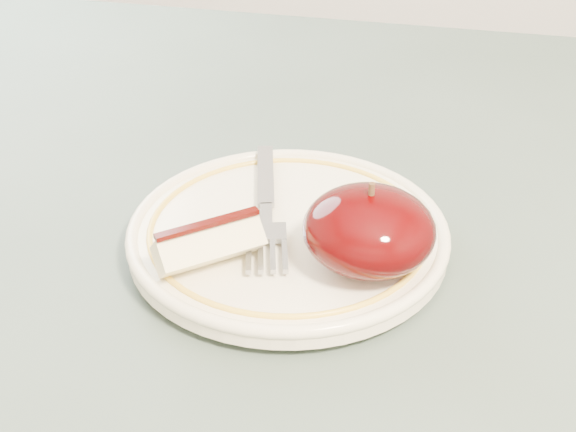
% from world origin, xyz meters
% --- Properties ---
extents(table, '(0.90, 0.90, 0.75)m').
position_xyz_m(table, '(0.00, 0.00, 0.66)').
color(table, brown).
rests_on(table, ground).
extents(plate, '(0.22, 0.22, 0.02)m').
position_xyz_m(plate, '(0.05, -0.03, 0.76)').
color(plate, beige).
rests_on(plate, table).
extents(apple_half, '(0.08, 0.08, 0.06)m').
position_xyz_m(apple_half, '(0.11, -0.06, 0.79)').
color(apple_half, black).
rests_on(apple_half, plate).
extents(apple_wedge, '(0.07, 0.07, 0.03)m').
position_xyz_m(apple_wedge, '(0.01, -0.08, 0.78)').
color(apple_wedge, beige).
rests_on(apple_wedge, plate).
extents(fork, '(0.06, 0.16, 0.00)m').
position_xyz_m(fork, '(0.03, -0.01, 0.77)').
color(fork, '#92959A').
rests_on(fork, plate).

